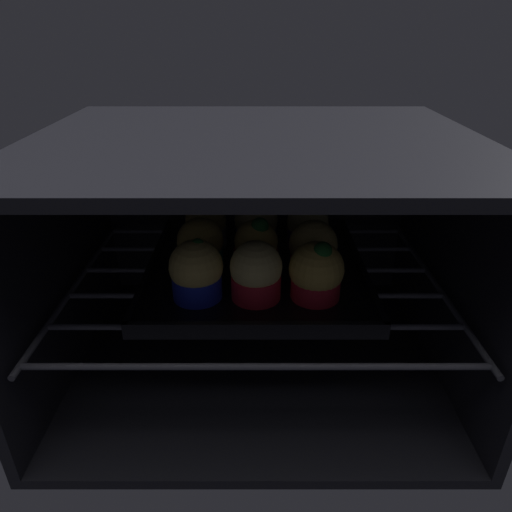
% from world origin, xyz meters
% --- Properties ---
extents(oven_cavity, '(0.59, 0.47, 0.37)m').
position_xyz_m(oven_cavity, '(0.00, 0.26, 0.17)').
color(oven_cavity, black).
rests_on(oven_cavity, ground).
extents(oven_rack, '(0.55, 0.42, 0.01)m').
position_xyz_m(oven_rack, '(0.00, 0.22, 0.14)').
color(oven_rack, '#51515B').
rests_on(oven_rack, oven_cavity).
extents(baking_tray, '(0.33, 0.33, 0.02)m').
position_xyz_m(baking_tray, '(0.00, 0.24, 0.15)').
color(baking_tray, black).
rests_on(baking_tray, oven_rack).
extents(muffin_row0_col0, '(0.07, 0.07, 0.09)m').
position_xyz_m(muffin_row0_col0, '(-0.08, 0.16, 0.19)').
color(muffin_row0_col0, '#1928B7').
rests_on(muffin_row0_col0, baking_tray).
extents(muffin_row0_col1, '(0.07, 0.07, 0.08)m').
position_xyz_m(muffin_row0_col1, '(0.00, 0.15, 0.19)').
color(muffin_row0_col1, red).
rests_on(muffin_row0_col1, baking_tray).
extents(muffin_row0_col2, '(0.07, 0.07, 0.09)m').
position_xyz_m(muffin_row0_col2, '(0.08, 0.15, 0.19)').
color(muffin_row0_col2, red).
rests_on(muffin_row0_col2, baking_tray).
extents(muffin_row1_col0, '(0.07, 0.07, 0.08)m').
position_xyz_m(muffin_row1_col0, '(-0.08, 0.24, 0.19)').
color(muffin_row1_col0, '#0C8C84').
rests_on(muffin_row1_col0, baking_tray).
extents(muffin_row1_col1, '(0.07, 0.07, 0.09)m').
position_xyz_m(muffin_row1_col1, '(0.00, 0.23, 0.19)').
color(muffin_row1_col1, red).
rests_on(muffin_row1_col1, baking_tray).
extents(muffin_row1_col2, '(0.07, 0.07, 0.08)m').
position_xyz_m(muffin_row1_col2, '(0.09, 0.24, 0.19)').
color(muffin_row1_col2, red).
rests_on(muffin_row1_col2, baking_tray).
extents(muffin_row2_col0, '(0.07, 0.07, 0.08)m').
position_xyz_m(muffin_row2_col0, '(-0.08, 0.32, 0.19)').
color(muffin_row2_col0, silver).
rests_on(muffin_row2_col0, baking_tray).
extents(muffin_row2_col1, '(0.07, 0.07, 0.08)m').
position_xyz_m(muffin_row2_col1, '(0.00, 0.32, 0.19)').
color(muffin_row2_col1, '#1928B7').
rests_on(muffin_row2_col1, baking_tray).
extents(muffin_row2_col2, '(0.07, 0.07, 0.08)m').
position_xyz_m(muffin_row2_col2, '(0.08, 0.32, 0.19)').
color(muffin_row2_col2, '#7A238C').
rests_on(muffin_row2_col2, baking_tray).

